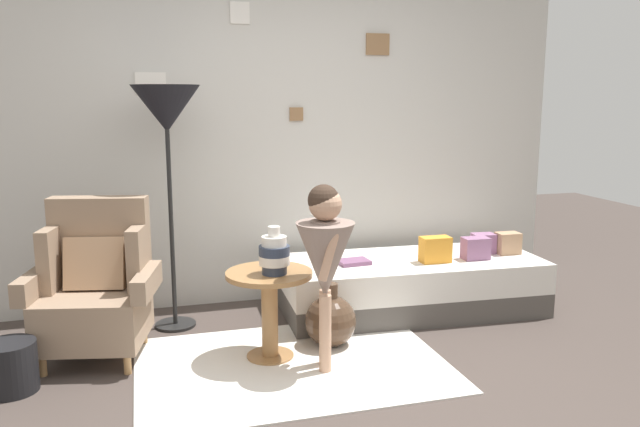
{
  "coord_description": "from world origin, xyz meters",
  "views": [
    {
      "loc": [
        -0.95,
        -2.88,
        1.59
      ],
      "look_at": [
        0.15,
        0.95,
        0.85
      ],
      "focal_mm": 35.77,
      "sensor_mm": 36.0,
      "label": 1
    }
  ],
  "objects_px": {
    "side_table": "(269,297)",
    "person_child": "(325,254)",
    "armchair": "(96,287)",
    "vase_striped": "(274,254)",
    "demijohn_near": "(331,320)",
    "floor_lamp": "(167,116)",
    "book_on_daybed": "(354,262)",
    "magazine_basket": "(11,367)",
    "daybed": "(411,285)"
  },
  "relations": [
    {
      "from": "armchair",
      "to": "demijohn_near",
      "type": "height_order",
      "value": "armchair"
    },
    {
      "from": "floor_lamp",
      "to": "demijohn_near",
      "type": "relative_size",
      "value": 3.99
    },
    {
      "from": "daybed",
      "to": "person_child",
      "type": "bearing_deg",
      "value": -138.02
    },
    {
      "from": "book_on_daybed",
      "to": "magazine_basket",
      "type": "xyz_separation_m",
      "value": [
        -2.17,
        -0.61,
        -0.28
      ]
    },
    {
      "from": "vase_striped",
      "to": "floor_lamp",
      "type": "height_order",
      "value": "floor_lamp"
    },
    {
      "from": "vase_striped",
      "to": "person_child",
      "type": "xyz_separation_m",
      "value": [
        0.26,
        -0.19,
        0.03
      ]
    },
    {
      "from": "daybed",
      "to": "book_on_daybed",
      "type": "bearing_deg",
      "value": -177.53
    },
    {
      "from": "side_table",
      "to": "floor_lamp",
      "type": "xyz_separation_m",
      "value": [
        -0.53,
        0.72,
        1.07
      ]
    },
    {
      "from": "person_child",
      "to": "book_on_daybed",
      "type": "height_order",
      "value": "person_child"
    },
    {
      "from": "vase_striped",
      "to": "person_child",
      "type": "relative_size",
      "value": 0.26
    },
    {
      "from": "floor_lamp",
      "to": "person_child",
      "type": "bearing_deg",
      "value": -50.3
    },
    {
      "from": "vase_striped",
      "to": "floor_lamp",
      "type": "relative_size",
      "value": 0.17
    },
    {
      "from": "side_table",
      "to": "vase_striped",
      "type": "height_order",
      "value": "vase_striped"
    },
    {
      "from": "armchair",
      "to": "side_table",
      "type": "distance_m",
      "value": 1.07
    },
    {
      "from": "floor_lamp",
      "to": "person_child",
      "type": "distance_m",
      "value": 1.47
    },
    {
      "from": "side_table",
      "to": "person_child",
      "type": "relative_size",
      "value": 0.5
    },
    {
      "from": "floor_lamp",
      "to": "book_on_daybed",
      "type": "relative_size",
      "value": 7.54
    },
    {
      "from": "book_on_daybed",
      "to": "floor_lamp",
      "type": "bearing_deg",
      "value": 172.19
    },
    {
      "from": "floor_lamp",
      "to": "daybed",
      "type": "bearing_deg",
      "value": -5.07
    },
    {
      "from": "side_table",
      "to": "person_child",
      "type": "distance_m",
      "value": 0.49
    },
    {
      "from": "side_table",
      "to": "vase_striped",
      "type": "bearing_deg",
      "value": -68.02
    },
    {
      "from": "magazine_basket",
      "to": "side_table",
      "type": "bearing_deg",
      "value": 2.17
    },
    {
      "from": "vase_striped",
      "to": "armchair",
      "type": "bearing_deg",
      "value": 158.95
    },
    {
      "from": "daybed",
      "to": "magazine_basket",
      "type": "relative_size",
      "value": 6.92
    },
    {
      "from": "side_table",
      "to": "book_on_daybed",
      "type": "bearing_deg",
      "value": 37.18
    },
    {
      "from": "person_child",
      "to": "demijohn_near",
      "type": "xyz_separation_m",
      "value": [
        0.13,
        0.33,
        -0.53
      ]
    },
    {
      "from": "floor_lamp",
      "to": "demijohn_near",
      "type": "height_order",
      "value": "floor_lamp"
    },
    {
      "from": "floor_lamp",
      "to": "person_child",
      "type": "height_order",
      "value": "floor_lamp"
    },
    {
      "from": "armchair",
      "to": "demijohn_near",
      "type": "relative_size",
      "value": 2.33
    },
    {
      "from": "daybed",
      "to": "vase_striped",
      "type": "relative_size",
      "value": 6.73
    },
    {
      "from": "daybed",
      "to": "book_on_daybed",
      "type": "height_order",
      "value": "book_on_daybed"
    },
    {
      "from": "floor_lamp",
      "to": "magazine_basket",
      "type": "bearing_deg",
      "value": -139.65
    },
    {
      "from": "demijohn_near",
      "to": "magazine_basket",
      "type": "bearing_deg",
      "value": -175.72
    },
    {
      "from": "magazine_basket",
      "to": "book_on_daybed",
      "type": "bearing_deg",
      "value": 15.61
    },
    {
      "from": "floor_lamp",
      "to": "demijohn_near",
      "type": "bearing_deg",
      "value": -34.22
    },
    {
      "from": "side_table",
      "to": "book_on_daybed",
      "type": "relative_size",
      "value": 2.5
    },
    {
      "from": "vase_striped",
      "to": "floor_lamp",
      "type": "xyz_separation_m",
      "value": [
        -0.55,
        0.78,
        0.79
      ]
    },
    {
      "from": "armchair",
      "to": "side_table",
      "type": "relative_size",
      "value": 1.77
    },
    {
      "from": "armchair",
      "to": "floor_lamp",
      "type": "height_order",
      "value": "floor_lamp"
    },
    {
      "from": "armchair",
      "to": "daybed",
      "type": "bearing_deg",
      "value": 5.94
    },
    {
      "from": "vase_striped",
      "to": "person_child",
      "type": "height_order",
      "value": "person_child"
    },
    {
      "from": "vase_striped",
      "to": "demijohn_near",
      "type": "height_order",
      "value": "vase_striped"
    },
    {
      "from": "armchair",
      "to": "demijohn_near",
      "type": "bearing_deg",
      "value": -10.29
    },
    {
      "from": "person_child",
      "to": "vase_striped",
      "type": "bearing_deg",
      "value": 143.19
    },
    {
      "from": "book_on_daybed",
      "to": "demijohn_near",
      "type": "xyz_separation_m",
      "value": [
        -0.31,
        -0.47,
        -0.25
      ]
    },
    {
      "from": "side_table",
      "to": "person_child",
      "type": "xyz_separation_m",
      "value": [
        0.28,
        -0.25,
        0.31
      ]
    },
    {
      "from": "demijohn_near",
      "to": "armchair",
      "type": "bearing_deg",
      "value": 169.71
    },
    {
      "from": "person_child",
      "to": "demijohn_near",
      "type": "bearing_deg",
      "value": 67.85
    },
    {
      "from": "floor_lamp",
      "to": "book_on_daybed",
      "type": "xyz_separation_m",
      "value": [
        1.26,
        -0.17,
        -1.04
      ]
    },
    {
      "from": "demijohn_near",
      "to": "daybed",
      "type": "bearing_deg",
      "value": 32.17
    }
  ]
}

